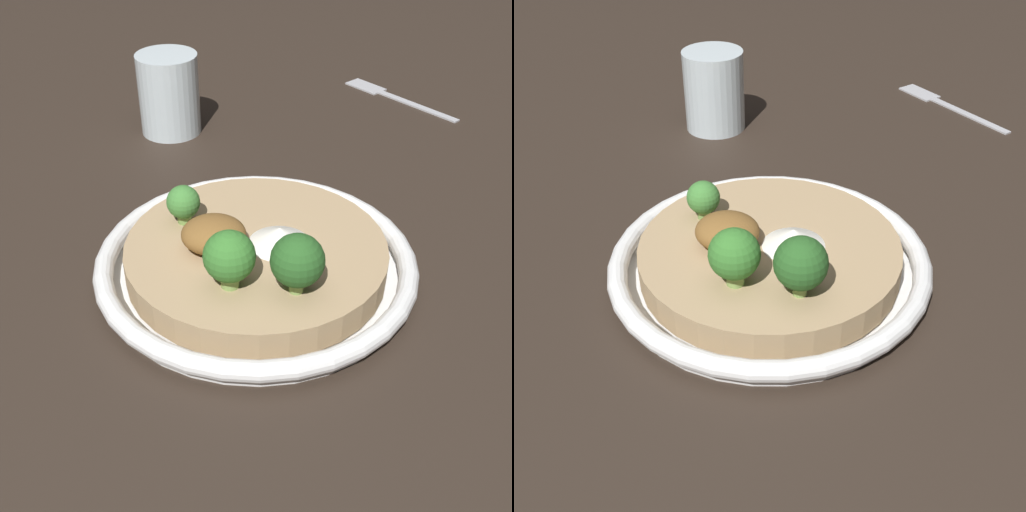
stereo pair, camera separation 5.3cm
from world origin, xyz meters
The scene contains 9 objects.
ground_plane centered at (0.00, 0.00, 0.00)m, with size 6.00×6.00×0.00m, color #2D231C.
risotto_bowl centered at (0.00, 0.00, 0.02)m, with size 0.27×0.27×0.03m.
cheese_sprinkle centered at (-0.02, 0.00, 0.04)m, with size 0.05×0.05×0.02m.
crispy_onion_garnish centered at (0.03, 0.01, 0.05)m, with size 0.05×0.05×0.03m.
broccoli_back_left centered at (-0.03, 0.06, 0.06)m, with size 0.04×0.04×0.05m.
broccoli_back_right centered at (0.02, 0.05, 0.06)m, with size 0.04×0.04×0.05m.
broccoli_right centered at (0.06, -0.03, 0.05)m, with size 0.03×0.03×0.03m.
drinking_glass centered at (0.10, -0.28, 0.05)m, with size 0.07×0.07×0.09m.
fork_utensil centered at (-0.19, -0.38, 0.00)m, with size 0.13×0.15×0.00m.
Camera 1 is at (0.01, 0.43, 0.34)m, focal length 45.00 mm.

